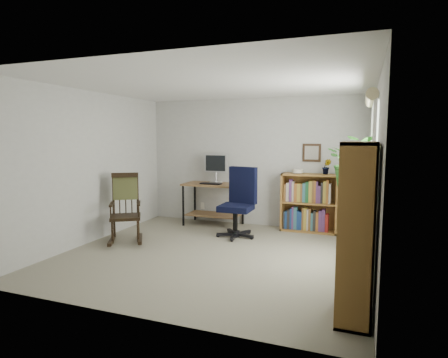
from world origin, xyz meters
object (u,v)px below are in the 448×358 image
at_px(low_bookshelf, 309,203).
at_px(tall_bookshelf, 356,231).
at_px(office_chair, 236,202).
at_px(rocking_chair, 125,208).
at_px(desk, 213,204).

relative_size(low_bookshelf, tall_bookshelf, 0.63).
height_order(office_chair, tall_bookshelf, tall_bookshelf).
bearing_deg(low_bookshelf, office_chair, -143.61).
relative_size(office_chair, tall_bookshelf, 0.73).
height_order(rocking_chair, tall_bookshelf, tall_bookshelf).
xyz_separation_m(rocking_chair, tall_bookshelf, (3.50, -1.37, 0.26)).
distance_m(desk, low_bookshelf, 1.80).
height_order(office_chair, rocking_chair, office_chair).
xyz_separation_m(desk, office_chair, (0.69, -0.69, 0.20)).
relative_size(desk, low_bookshelf, 1.07).
relative_size(rocking_chair, tall_bookshelf, 0.68).
distance_m(desk, rocking_chair, 1.82).
bearing_deg(office_chair, desk, 146.56).
distance_m(low_bookshelf, tall_bookshelf, 3.20).
xyz_separation_m(desk, rocking_chair, (-0.87, -1.58, 0.16)).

